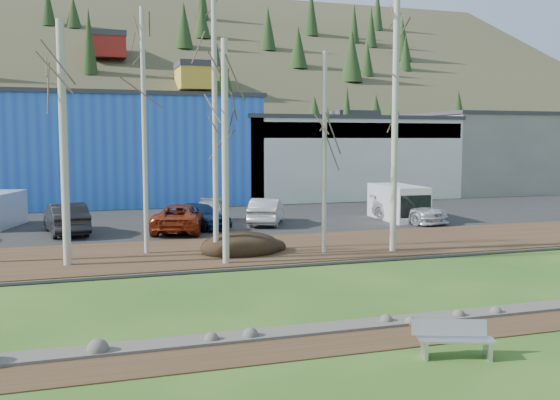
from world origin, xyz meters
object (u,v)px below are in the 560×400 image
object	(u,v)px
car_2	(181,218)
car_4	(199,215)
car_1	(66,218)
car_3	(209,212)
car_6	(409,209)
bench_intact	(454,339)
car_5	(267,211)
van_white	(399,203)

from	to	relation	value
car_2	car_4	xyz separation A→B (m)	(1.10, 0.90, -0.02)
car_1	car_4	world-z (taller)	car_1
car_1	car_3	xyz separation A→B (m)	(7.60, 1.43, -0.13)
car_2	car_6	size ratio (longest dim) A/B	1.01
bench_intact	car_5	bearing A→B (deg)	104.61
car_1	car_2	xyz separation A→B (m)	(5.67, -0.94, -0.08)
car_1	car_6	world-z (taller)	car_1
car_2	car_3	distance (m)	3.05
car_6	car_4	bearing A→B (deg)	163.31
car_4	car_5	bearing A→B (deg)	-18.09
car_1	car_6	distance (m)	18.88
car_4	car_3	bearing A→B (deg)	35.00
bench_intact	car_4	distance (m)	21.20
bench_intact	car_5	size ratio (longest dim) A/B	0.39
bench_intact	car_5	world-z (taller)	car_5
car_1	bench_intact	bearing A→B (deg)	103.34
car_1	car_4	distance (m)	6.77
car_1	car_5	distance (m)	10.70
car_4	car_6	xyz separation A→B (m)	(12.09, -0.99, 0.04)
car_3	car_4	distance (m)	1.68
car_3	car_6	world-z (taller)	car_6
bench_intact	car_2	xyz separation A→B (m)	(-3.02, 20.21, 0.44)
car_2	car_3	xyz separation A→B (m)	(1.93, 2.36, -0.05)
car_1	car_5	xyz separation A→B (m)	(10.69, 0.47, -0.06)
bench_intact	car_3	distance (m)	22.60
bench_intact	car_5	distance (m)	21.72
car_2	car_4	distance (m)	1.42
car_2	van_white	bearing A→B (deg)	-158.08
car_6	van_white	xyz separation A→B (m)	(-0.19, 0.81, 0.28)
car_3	van_white	distance (m)	11.19
car_6	car_3	bearing A→B (deg)	155.70
car_4	car_5	world-z (taller)	car_5
car_1	car_4	bearing A→B (deg)	170.68
van_white	car_1	bearing A→B (deg)	-177.32
car_5	car_1	bearing A→B (deg)	26.65
bench_intact	car_4	world-z (taller)	car_4
car_5	car_3	bearing A→B (deg)	7.01
car_3	car_4	world-z (taller)	car_4
car_4	car_5	xyz separation A→B (m)	(3.93, 0.51, 0.04)
van_white	car_5	bearing A→B (deg)	178.38
car_5	car_4	bearing A→B (deg)	31.52
car_2	car_3	world-z (taller)	car_2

